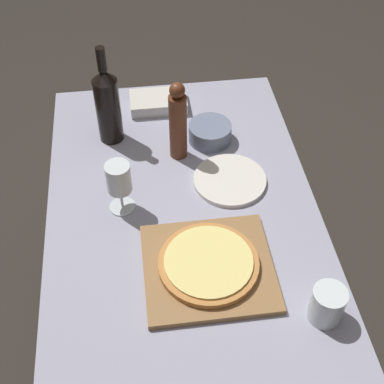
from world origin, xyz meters
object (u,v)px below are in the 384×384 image
at_px(wine_glass, 119,180).
at_px(small_bowl, 210,133).
at_px(pizza, 209,263).
at_px(wine_bottle, 108,104).
at_px(pepper_mill, 178,122).

bearing_deg(wine_glass, small_bowl, 41.51).
bearing_deg(pizza, wine_bottle, 112.61).
distance_m(pizza, pepper_mill, 0.47).
xyz_separation_m(pizza, small_bowl, (0.08, 0.51, 0.00)).
relative_size(pizza, pepper_mill, 0.97).
bearing_deg(small_bowl, pizza, -99.17).
height_order(wine_glass, small_bowl, wine_glass).
distance_m(wine_bottle, wine_glass, 0.32).
relative_size(pepper_mill, wine_glass, 1.64).
relative_size(pizza, wine_bottle, 0.78).
xyz_separation_m(wine_glass, small_bowl, (0.30, 0.26, -0.08)).
distance_m(wine_bottle, pepper_mill, 0.24).
height_order(wine_bottle, pepper_mill, wine_bottle).
bearing_deg(wine_bottle, wine_glass, -86.08).
bearing_deg(pepper_mill, wine_glass, -132.39).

